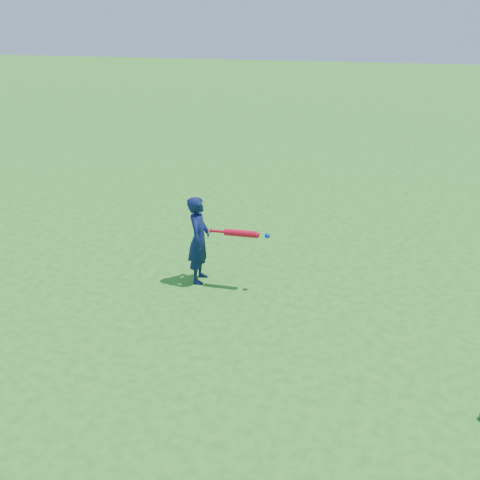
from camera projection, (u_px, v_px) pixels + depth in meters
The scene contains 3 objects.
ground at pixel (198, 303), 5.98m from camera, with size 80.00×80.00×0.00m, color #22771C.
child at pixel (199, 240), 6.31m from camera, with size 0.39×0.25×1.06m, color #0E1743.
bat_swing at pixel (243, 234), 6.10m from camera, with size 0.71×0.11×0.08m.
Camera 1 is at (2.07, -4.87, 2.92)m, focal length 40.00 mm.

